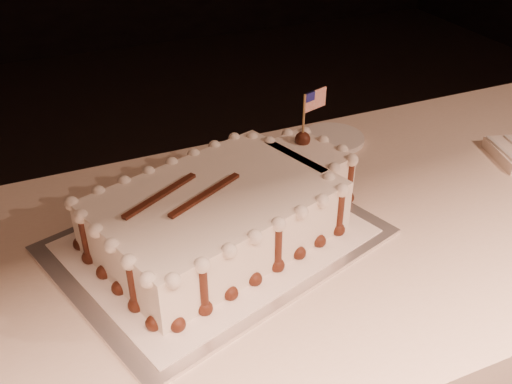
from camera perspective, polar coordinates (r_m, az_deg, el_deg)
name	(u,v)px	position (r m, az deg, el deg)	size (l,w,h in m)	color
banquet_table	(278,367)	(1.35, 2.18, -17.06)	(2.40, 0.80, 0.75)	beige
cake_board	(217,240)	(1.07, -3.94, -4.79)	(0.56, 0.42, 0.01)	silver
doily	(217,238)	(1.07, -3.95, -4.58)	(0.50, 0.38, 0.00)	white
sheet_cake	(228,209)	(1.05, -2.79, -1.73)	(0.55, 0.40, 0.21)	white
side_plate	(333,138)	(1.42, 7.68, 5.33)	(0.15, 0.15, 0.01)	white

